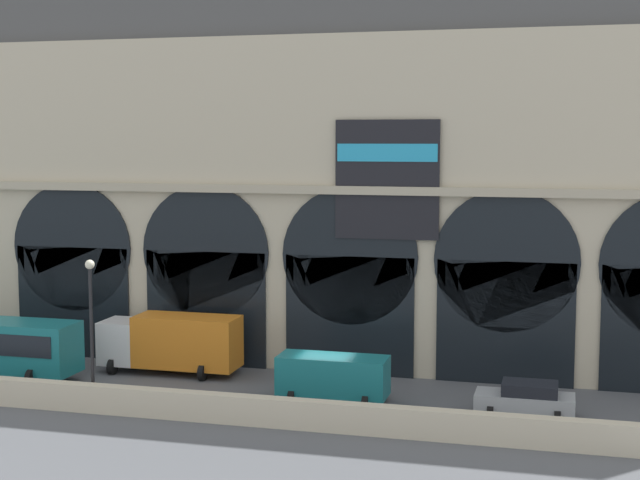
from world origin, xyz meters
TOP-DOWN VIEW (x-y plane):
  - ground_plane at (0.00, 0.00)m, footprint 200.00×200.00m
  - quay_parapet_wall at (0.00, -4.75)m, footprint 90.00×0.70m
  - station_building at (0.02, 7.50)m, footprint 50.04×5.40m
  - box_truck_midwest at (-9.16, 2.74)m, footprint 7.50×2.91m
  - van_center at (0.44, -0.38)m, footprint 5.20×2.48m
  - car_mideast at (9.39, -0.39)m, footprint 4.40×2.22m
  - street_lamp_quayside at (-10.20, -3.95)m, footprint 0.44×0.44m

SIDE VIEW (x-z plane):
  - ground_plane at x=0.00m, z-range 0.00..0.00m
  - quay_parapet_wall at x=0.00m, z-range 0.00..1.27m
  - car_mideast at x=9.39m, z-range 0.03..1.58m
  - van_center at x=0.44m, z-range 0.15..2.35m
  - box_truck_midwest at x=-9.16m, z-range 0.14..3.26m
  - street_lamp_quayside at x=-10.20m, z-range 0.96..7.86m
  - station_building at x=0.02m, z-range -0.32..21.78m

